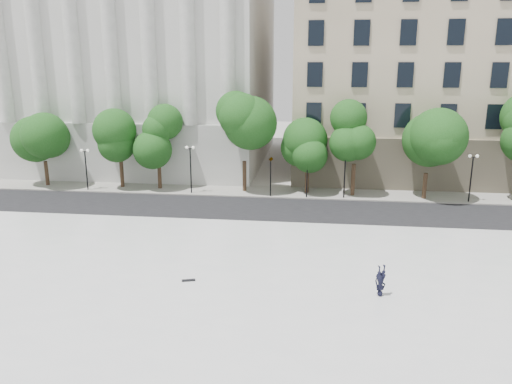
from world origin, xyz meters
The scene contains 12 objects.
ground centered at (0.00, 0.00, 0.00)m, with size 160.00×160.00×0.00m, color #AFADA5.
plaza centered at (0.00, 3.00, 0.23)m, with size 44.00×22.00×0.45m, color white.
street centered at (0.00, 18.00, 0.01)m, with size 60.00×8.00×0.02m, color black.
far_sidewalk centered at (0.00, 24.00, 0.06)m, with size 60.00×4.00×0.12m, color #A29F96.
building_west centered at (-17.00, 38.57, 12.89)m, with size 31.50×27.65×25.60m.
building_east centered at (20.00, 38.91, 11.14)m, with size 36.00×26.15×23.00m.
traffic_light_west centered at (0.36, 22.30, 3.62)m, with size 0.84×1.60×4.14m.
traffic_light_east centered at (3.59, 22.30, 3.77)m, with size 0.60×1.95×4.27m.
person_lying centered at (7.71, 2.73, 0.67)m, with size 0.59×0.39×1.63m, color black.
skateboard centered at (-2.31, 3.26, 0.49)m, with size 0.72×0.18×0.07m, color black.
street_trees centered at (0.29, 23.73, 5.05)m, with size 47.31×4.97×7.70m.
lamp_posts centered at (0.19, 22.60, 2.93)m, with size 35.47×0.28×4.49m.
Camera 1 is at (4.27, -20.84, 11.94)m, focal length 35.00 mm.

